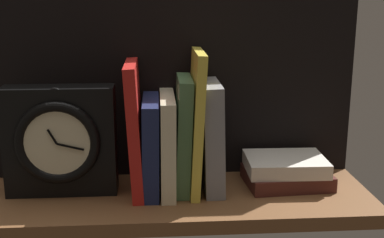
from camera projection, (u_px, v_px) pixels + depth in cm
name	position (u px, v px, depth cm)	size (l,w,h in cm)	color
ground_plane	(177.00, 200.00, 92.53)	(71.08, 23.61, 2.50)	brown
back_panel	(174.00, 80.00, 98.30)	(71.08, 1.20, 38.28)	black
book_red_requiem	(135.00, 128.00, 91.35)	(2.03, 15.41, 23.78)	red
book_navy_bierce	(151.00, 145.00, 92.36)	(2.92, 15.23, 17.19)	#192147
book_cream_twain	(167.00, 143.00, 92.51)	(2.59, 15.83, 17.75)	beige
book_green_romantic	(183.00, 134.00, 92.30)	(2.50, 12.28, 21.03)	#476B44
book_yellow_seinlanguage	(196.00, 122.00, 91.89)	(1.65, 14.65, 25.76)	gold
book_gray_chess	(211.00, 136.00, 92.79)	(3.47, 12.99, 20.06)	gray
framed_clock	(60.00, 141.00, 90.11)	(19.77, 6.97, 20.07)	black
book_stack_side	(286.00, 171.00, 96.08)	(16.23, 12.58, 5.47)	#471E19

